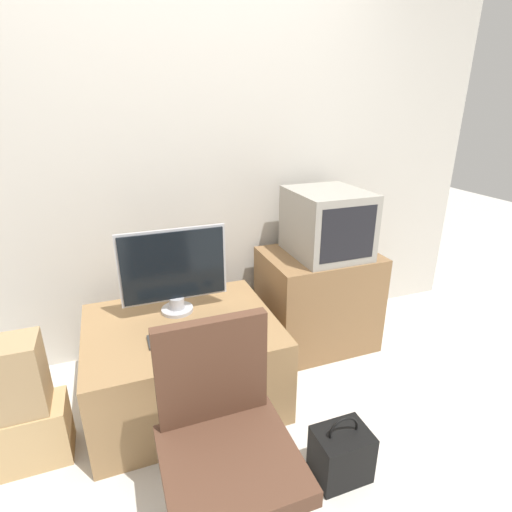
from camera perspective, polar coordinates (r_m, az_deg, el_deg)
name	(u,v)px	position (r m, az deg, el deg)	size (l,w,h in m)	color
ground_plane	(259,485)	(2.09, 0.43, -29.88)	(12.00, 12.00, 0.00)	beige
wall_back	(184,157)	(2.61, -10.28, 13.81)	(4.40, 0.05, 2.60)	beige
desk	(184,361)	(2.37, -10.27, -14.58)	(1.02, 0.83, 0.50)	#937047
side_stand	(317,299)	(2.82, 8.75, -6.07)	(0.74, 0.56, 0.68)	olive
main_monitor	(174,270)	(2.25, -11.62, -2.03)	(0.59, 0.18, 0.49)	#B2B2B7
keyboard	(186,336)	(2.12, -10.02, -11.13)	(0.38, 0.12, 0.01)	#2D2D2D
mouse	(235,327)	(2.14, -2.98, -10.05)	(0.07, 0.04, 0.03)	#4C4C51
crt_tv	(327,223)	(2.62, 10.10, 4.66)	(0.45, 0.51, 0.42)	gray
office_chair	(226,457)	(1.69, -4.29, -26.75)	(0.54, 0.54, 0.88)	#333333
cardboard_box_lower	(34,433)	(2.33, -29.18, -21.19)	(0.32, 0.22, 0.30)	tan
cardboard_box_upper	(19,376)	(2.14, -30.79, -14.53)	(0.21, 0.21, 0.36)	#A3845B
handbag	(341,454)	(2.06, 12.07, -25.89)	(0.25, 0.19, 0.34)	black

